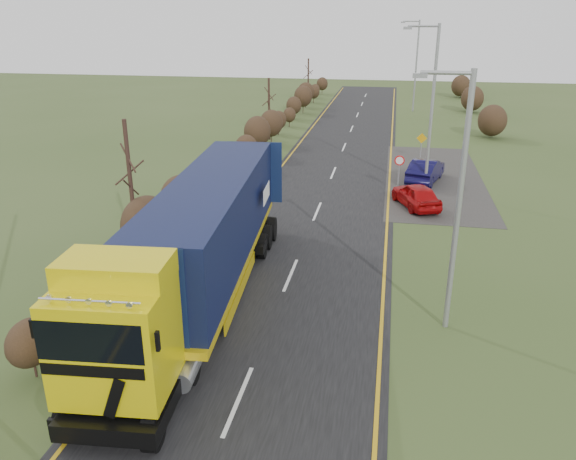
# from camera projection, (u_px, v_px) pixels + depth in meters

# --- Properties ---
(ground) EXTENTS (160.00, 160.00, 0.00)m
(ground) POSITION_uv_depth(u_px,v_px,m) (270.00, 326.00, 18.83)
(ground) COLOR #35471E
(ground) RESTS_ON ground
(road) EXTENTS (8.00, 120.00, 0.02)m
(road) POSITION_uv_depth(u_px,v_px,m) (312.00, 224.00, 28.02)
(road) COLOR black
(road) RESTS_ON ground
(layby) EXTENTS (6.00, 18.00, 0.02)m
(layby) POSITION_uv_depth(u_px,v_px,m) (434.00, 178.00, 36.11)
(layby) COLOR #2F2D2A
(layby) RESTS_ON ground
(lane_markings) EXTENTS (7.52, 116.00, 0.01)m
(lane_markings) POSITION_uv_depth(u_px,v_px,m) (311.00, 226.00, 27.73)
(lane_markings) COLOR #C39612
(lane_markings) RESTS_ON road
(hedgerow) EXTENTS (2.24, 102.04, 6.05)m
(hedgerow) POSITION_uv_depth(u_px,v_px,m) (181.00, 200.00, 26.53)
(hedgerow) COLOR black
(hedgerow) RESTS_ON ground
(lorry) EXTENTS (3.67, 16.03, 4.42)m
(lorry) POSITION_uv_depth(u_px,v_px,m) (202.00, 239.00, 19.44)
(lorry) COLOR black
(lorry) RESTS_ON ground
(car_red_hatchback) EXTENTS (2.91, 4.20, 1.33)m
(car_red_hatchback) POSITION_uv_depth(u_px,v_px,m) (416.00, 195.00, 30.37)
(car_red_hatchback) COLOR #A7080A
(car_red_hatchback) RESTS_ON ground
(car_blue_sedan) EXTENTS (2.64, 4.63, 1.44)m
(car_blue_sedan) POSITION_uv_depth(u_px,v_px,m) (426.00, 171.00, 35.05)
(car_blue_sedan) COLOR black
(car_blue_sedan) RESTS_ON ground
(streetlight_near) EXTENTS (1.78, 0.18, 8.35)m
(streetlight_near) POSITION_uv_depth(u_px,v_px,m) (457.00, 195.00, 17.20)
(streetlight_near) COLOR gray
(streetlight_near) RESTS_ON ground
(streetlight_mid) EXTENTS (2.00, 0.19, 9.40)m
(streetlight_mid) POSITION_uv_depth(u_px,v_px,m) (430.00, 102.00, 31.70)
(streetlight_mid) COLOR gray
(streetlight_mid) RESTS_ON ground
(streetlight_far) EXTENTS (2.00, 0.19, 9.44)m
(streetlight_far) POSITION_uv_depth(u_px,v_px,m) (415.00, 62.00, 59.84)
(streetlight_far) COLOR gray
(streetlight_far) RESTS_ON ground
(speed_sign) EXTENTS (0.59, 0.10, 2.14)m
(speed_sign) POSITION_uv_depth(u_px,v_px,m) (399.00, 167.00, 32.95)
(speed_sign) COLOR gray
(speed_sign) RESTS_ON ground
(warning_board) EXTENTS (0.74, 0.11, 1.94)m
(warning_board) POSITION_uv_depth(u_px,v_px,m) (421.00, 143.00, 40.34)
(warning_board) COLOR gray
(warning_board) RESTS_ON ground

